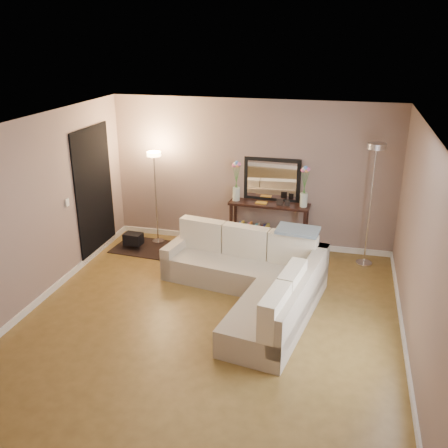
% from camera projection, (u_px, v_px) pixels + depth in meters
% --- Properties ---
extents(floor, '(5.00, 5.50, 0.01)m').
position_uv_depth(floor, '(209.00, 321.00, 6.69)').
color(floor, olive).
rests_on(floor, ground).
extents(ceiling, '(5.00, 5.50, 0.01)m').
position_uv_depth(ceiling, '(207.00, 127.00, 5.75)').
color(ceiling, white).
rests_on(ceiling, ground).
extents(wall_back, '(5.00, 0.02, 2.60)m').
position_uv_depth(wall_back, '(251.00, 174.00, 8.72)').
color(wall_back, gray).
rests_on(wall_back, ground).
extents(wall_front, '(5.00, 0.02, 2.60)m').
position_uv_depth(wall_front, '(107.00, 365.00, 3.73)').
color(wall_front, gray).
rests_on(wall_front, ground).
extents(wall_left, '(0.02, 5.50, 2.60)m').
position_uv_depth(wall_left, '(31.00, 215.00, 6.80)').
color(wall_left, gray).
rests_on(wall_left, ground).
extents(wall_right, '(0.02, 5.50, 2.60)m').
position_uv_depth(wall_right, '(421.00, 252.00, 5.65)').
color(wall_right, gray).
rests_on(wall_right, ground).
extents(baseboard_back, '(5.00, 0.03, 0.10)m').
position_uv_depth(baseboard_back, '(250.00, 241.00, 9.15)').
color(baseboard_back, white).
rests_on(baseboard_back, ground).
extents(baseboard_left, '(0.03, 5.50, 0.10)m').
position_uv_depth(baseboard_left, '(45.00, 295.00, 7.24)').
color(baseboard_left, white).
rests_on(baseboard_left, ground).
extents(baseboard_right, '(0.03, 5.50, 0.10)m').
position_uv_depth(baseboard_right, '(404.00, 345.00, 6.10)').
color(baseboard_right, white).
rests_on(baseboard_right, ground).
extents(doorway, '(0.02, 1.20, 2.20)m').
position_uv_depth(doorway, '(95.00, 192.00, 8.40)').
color(doorway, black).
rests_on(doorway, ground).
extents(switch_plate, '(0.02, 0.08, 0.12)m').
position_uv_depth(switch_plate, '(67.00, 202.00, 7.59)').
color(switch_plate, white).
rests_on(switch_plate, ground).
extents(sectional_sofa, '(2.53, 2.70, 0.86)m').
position_uv_depth(sectional_sofa, '(254.00, 278.00, 7.16)').
color(sectional_sofa, '#BFB19A').
rests_on(sectional_sofa, floor).
extents(throw_blanket, '(0.65, 0.43, 0.08)m').
position_uv_depth(throw_blanket, '(298.00, 230.00, 7.28)').
color(throw_blanket, slate).
rests_on(throw_blanket, sectional_sofa).
extents(console_table, '(1.41, 0.43, 0.86)m').
position_uv_depth(console_table, '(264.00, 223.00, 8.78)').
color(console_table, black).
rests_on(console_table, floor).
extents(leaning_mirror, '(0.99, 0.09, 0.77)m').
position_uv_depth(leaning_mirror, '(272.00, 180.00, 8.64)').
color(leaning_mirror, black).
rests_on(leaning_mirror, console_table).
extents(table_decor, '(0.59, 0.14, 0.14)m').
position_uv_depth(table_decor, '(268.00, 203.00, 8.58)').
color(table_decor, gold).
rests_on(table_decor, console_table).
extents(flower_vase_left, '(0.16, 0.13, 0.74)m').
position_uv_depth(flower_vase_left, '(236.00, 185.00, 8.67)').
color(flower_vase_left, silver).
rests_on(flower_vase_left, console_table).
extents(flower_vase_right, '(0.16, 0.13, 0.74)m').
position_uv_depth(flower_vase_right, '(304.00, 190.00, 8.36)').
color(flower_vase_right, silver).
rests_on(flower_vase_right, console_table).
extents(floor_lamp_lit, '(0.25, 0.25, 1.69)m').
position_uv_depth(floor_lamp_lit, '(155.00, 179.00, 8.79)').
color(floor_lamp_lit, silver).
rests_on(floor_lamp_lit, floor).
extents(floor_lamp_unlit, '(0.36, 0.36, 2.04)m').
position_uv_depth(floor_lamp_unlit, '(373.00, 181.00, 7.82)').
color(floor_lamp_unlit, silver).
rests_on(floor_lamp_unlit, floor).
extents(charcoal_rug, '(1.16, 0.90, 0.01)m').
position_uv_depth(charcoal_rug, '(146.00, 247.00, 8.96)').
color(charcoal_rug, black).
rests_on(charcoal_rug, floor).
extents(black_bag, '(0.33, 0.24, 0.20)m').
position_uv_depth(black_bag, '(133.00, 239.00, 8.87)').
color(black_bag, black).
rests_on(black_bag, charcoal_rug).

